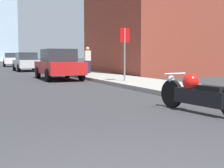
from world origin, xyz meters
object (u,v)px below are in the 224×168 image
(parked_car_red, at_px, (58,64))
(stop_sign, at_px, (125,45))
(pedestrian, at_px, (88,60))
(parked_car_white, at_px, (11,59))
(parked_car_silver, at_px, (26,62))
(motorcycle, at_px, (198,94))

(parked_car_red, xyz_separation_m, stop_sign, (1.85, -4.02, 0.89))
(pedestrian, bearing_deg, parked_car_white, 96.51)
(stop_sign, bearing_deg, parked_car_white, 93.76)
(parked_car_silver, xyz_separation_m, parked_car_white, (0.17, 13.16, 0.08))
(parked_car_silver, bearing_deg, motorcycle, -90.02)
(motorcycle, xyz_separation_m, parked_car_silver, (-0.42, 20.89, 0.35))
(parked_car_white, relative_size, stop_sign, 2.05)
(parked_car_white, bearing_deg, parked_car_red, -86.78)
(parked_car_white, distance_m, stop_sign, 27.42)
(parked_car_silver, relative_size, pedestrian, 2.50)
(parked_car_red, distance_m, stop_sign, 4.52)
(motorcycle, height_order, stop_sign, stop_sign)
(parked_car_white, height_order, stop_sign, stop_sign)
(motorcycle, relative_size, stop_sign, 1.06)
(motorcycle, distance_m, stop_sign, 6.98)
(parked_car_silver, xyz_separation_m, stop_sign, (1.97, -14.19, 0.92))
(stop_sign, height_order, pedestrian, stop_sign)
(parked_car_red, xyz_separation_m, pedestrian, (2.44, 2.40, 0.20))
(motorcycle, xyz_separation_m, stop_sign, (1.54, 6.69, 1.26))
(parked_car_silver, xyz_separation_m, pedestrian, (2.56, -7.78, 0.23))
(parked_car_red, xyz_separation_m, parked_car_white, (0.05, 23.33, 0.05))
(parked_car_silver, bearing_deg, parked_car_red, -90.54)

